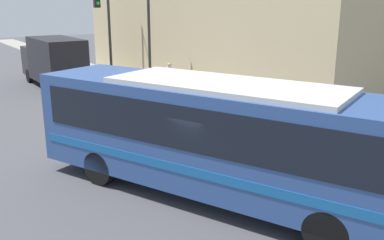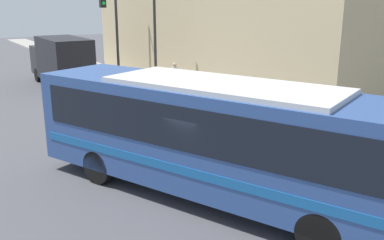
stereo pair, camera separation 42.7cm
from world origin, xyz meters
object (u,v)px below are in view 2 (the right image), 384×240
(street_lamp, at_px, (112,14))
(pedestrian_near_corner, at_px, (175,79))
(parking_meter, at_px, (185,88))
(fire_hydrant, at_px, (279,130))
(city_bus, at_px, (221,133))
(delivery_truck, at_px, (61,60))
(traffic_light_pole, at_px, (138,23))

(street_lamp, height_order, pedestrian_near_corner, street_lamp)
(street_lamp, xyz_separation_m, pedestrian_near_corner, (0.62, -7.09, -3.38))
(parking_meter, bearing_deg, fire_hydrant, -90.00)
(city_bus, relative_size, parking_meter, 9.17)
(fire_hydrant, distance_m, pedestrian_near_corner, 8.97)
(city_bus, xyz_separation_m, pedestrian_near_corner, (5.36, 11.61, -0.78))
(parking_meter, bearing_deg, street_lamp, 90.21)
(city_bus, bearing_deg, delivery_truck, 63.76)
(delivery_truck, distance_m, pedestrian_near_corner, 8.35)
(delivery_truck, distance_m, parking_meter, 9.93)
(delivery_truck, xyz_separation_m, parking_meter, (3.63, -9.22, -0.66))
(city_bus, height_order, pedestrian_near_corner, city_bus)
(traffic_light_pole, height_order, pedestrian_near_corner, traffic_light_pole)
(delivery_truck, distance_m, traffic_light_pole, 6.84)
(city_bus, height_order, delivery_truck, city_bus)
(city_bus, relative_size, traffic_light_pole, 1.98)
(city_bus, relative_size, fire_hydrant, 16.52)
(fire_hydrant, height_order, street_lamp, street_lamp)
(fire_hydrant, relative_size, traffic_light_pole, 0.12)
(traffic_light_pole, height_order, street_lamp, street_lamp)
(traffic_light_pole, bearing_deg, pedestrian_near_corner, -43.17)
(delivery_truck, bearing_deg, traffic_light_pole, -64.76)
(street_lamp, bearing_deg, fire_hydrant, -89.88)
(pedestrian_near_corner, bearing_deg, delivery_truck, 120.45)
(fire_hydrant, xyz_separation_m, traffic_light_pole, (-0.91, 10.34, 3.63))
(city_bus, relative_size, delivery_truck, 1.65)
(traffic_light_pole, bearing_deg, street_lamp, 81.24)
(street_lamp, relative_size, pedestrian_near_corner, 3.96)
(traffic_light_pole, distance_m, street_lamp, 5.76)
(city_bus, relative_size, street_lamp, 1.58)
(fire_hydrant, relative_size, parking_meter, 0.55)
(fire_hydrant, xyz_separation_m, street_lamp, (-0.03, 16.02, 3.98))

